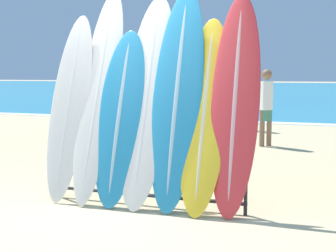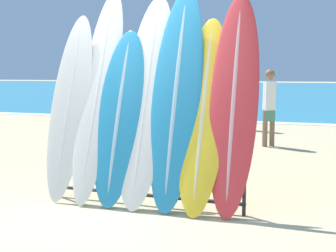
# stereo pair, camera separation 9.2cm
# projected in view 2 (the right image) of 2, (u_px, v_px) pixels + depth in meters

# --- Properties ---
(ground_plane) EXTENTS (160.00, 160.00, 0.00)m
(ground_plane) POSITION_uv_depth(u_px,v_px,m) (97.00, 220.00, 4.81)
(ground_plane) COLOR #CCB789
(ocean_water) EXTENTS (120.00, 60.00, 0.01)m
(ocean_water) POSITION_uv_depth(u_px,v_px,m) (311.00, 90.00, 41.63)
(ocean_water) COLOR teal
(ocean_water) RESTS_ON ground_plane
(surfboard_rack) EXTENTS (2.34, 0.04, 0.81)m
(surfboard_rack) POSITION_uv_depth(u_px,v_px,m) (144.00, 167.00, 5.32)
(surfboard_rack) COLOR #28282D
(surfboard_rack) RESTS_ON ground_plane
(surfboard_slot_0) EXTENTS (0.50, 0.79, 2.24)m
(surfboard_slot_0) POSITION_uv_depth(u_px,v_px,m) (70.00, 106.00, 5.66)
(surfboard_slot_0) COLOR silver
(surfboard_slot_0) RESTS_ON ground_plane
(surfboard_slot_1) EXTENTS (0.49, 1.03, 2.55)m
(surfboard_slot_1) POSITION_uv_depth(u_px,v_px,m) (98.00, 93.00, 5.59)
(surfboard_slot_1) COLOR silver
(surfboard_slot_1) RESTS_ON ground_plane
(surfboard_slot_2) EXTENTS (0.57, 0.77, 2.03)m
(surfboard_slot_2) POSITION_uv_depth(u_px,v_px,m) (119.00, 116.00, 5.40)
(surfboard_slot_2) COLOR teal
(surfboard_slot_2) RESTS_ON ground_plane
(surfboard_slot_3) EXTENTS (0.59, 0.94, 2.44)m
(surfboard_slot_3) POSITION_uv_depth(u_px,v_px,m) (146.00, 98.00, 5.36)
(surfboard_slot_3) COLOR silver
(surfboard_slot_3) RESTS_ON ground_plane
(surfboard_slot_4) EXTENTS (0.57, 0.86, 2.49)m
(surfboard_slot_4) POSITION_uv_depth(u_px,v_px,m) (176.00, 97.00, 5.21)
(surfboard_slot_4) COLOR teal
(surfboard_slot_4) RESTS_ON ground_plane
(surfboard_slot_5) EXTENTS (0.53, 0.83, 2.14)m
(surfboard_slot_5) POSITION_uv_depth(u_px,v_px,m) (203.00, 114.00, 5.08)
(surfboard_slot_5) COLOR yellow
(surfboard_slot_5) RESTS_ON ground_plane
(surfboard_slot_6) EXTENTS (0.52, 0.70, 2.38)m
(surfboard_slot_6) POSITION_uv_depth(u_px,v_px,m) (234.00, 103.00, 4.96)
(surfboard_slot_6) COLOR red
(surfboard_slot_6) RESTS_ON ground_plane
(person_near_water) EXTENTS (0.27, 0.25, 1.59)m
(person_near_water) POSITION_uv_depth(u_px,v_px,m) (269.00, 105.00, 9.56)
(person_near_water) COLOR #846047
(person_near_water) RESTS_ON ground_plane
(person_mid_beach) EXTENTS (0.22, 0.28, 1.67)m
(person_mid_beach) POSITION_uv_depth(u_px,v_px,m) (247.00, 96.00, 12.31)
(person_mid_beach) COLOR tan
(person_mid_beach) RESTS_ON ground_plane
(person_far_left) EXTENTS (0.21, 0.27, 1.60)m
(person_far_left) POSITION_uv_depth(u_px,v_px,m) (159.00, 108.00, 8.56)
(person_far_left) COLOR beige
(person_far_left) RESTS_ON ground_plane
(person_far_right) EXTENTS (0.25, 0.30, 1.79)m
(person_far_right) POSITION_uv_depth(u_px,v_px,m) (144.00, 96.00, 10.80)
(person_far_right) COLOR beige
(person_far_right) RESTS_ON ground_plane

